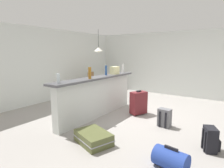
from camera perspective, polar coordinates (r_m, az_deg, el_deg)
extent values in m
cube|color=gray|center=(5.28, 5.11, -9.25)|extent=(13.00, 13.00, 0.05)
cube|color=silver|center=(7.02, -17.11, 5.67)|extent=(6.60, 0.10, 2.50)
cube|color=silver|center=(7.92, 14.25, 6.18)|extent=(0.10, 6.00, 2.50)
cube|color=silver|center=(4.93, -4.41, -4.18)|extent=(2.80, 0.20, 1.01)
cube|color=#4C4C51|center=(4.83, -4.49, 1.93)|extent=(2.96, 0.40, 0.05)
cylinder|color=silver|center=(3.89, -16.19, 1.64)|extent=(0.06, 0.06, 0.21)
cylinder|color=#9E661E|center=(4.45, -6.86, 3.38)|extent=(0.07, 0.07, 0.28)
cylinder|color=#284C89|center=(5.16, -1.84, 4.22)|extent=(0.06, 0.06, 0.27)
cylinder|color=silver|center=(5.80, 3.32, 4.82)|extent=(0.06, 0.06, 0.28)
cube|color=beige|center=(5.43, 0.80, 4.23)|extent=(0.26, 0.18, 0.22)
cube|color=#4C331E|center=(7.01, -4.02, 1.70)|extent=(1.10, 0.80, 0.04)
cylinder|color=#4C331E|center=(6.48, -4.30, -2.26)|extent=(0.06, 0.06, 0.70)
cylinder|color=#4C331E|center=(7.26, 0.53, -0.96)|extent=(0.06, 0.06, 0.70)
cylinder|color=#4C331E|center=(6.92, -8.71, -1.59)|extent=(0.06, 0.06, 0.70)
cylinder|color=#4C331E|center=(7.65, -3.71, -0.44)|extent=(0.06, 0.06, 0.70)
cube|color=#9E754C|center=(6.66, -0.25, -1.22)|extent=(0.48, 0.48, 0.04)
cube|color=#9E754C|center=(6.68, -1.69, 1.08)|extent=(0.40, 0.13, 0.48)
cylinder|color=#9E754C|center=(6.50, 0.56, -3.50)|extent=(0.04, 0.04, 0.41)
cylinder|color=#9E754C|center=(6.80, 1.50, -2.93)|extent=(0.04, 0.04, 0.41)
cylinder|color=#9E754C|center=(6.62, -2.04, -3.28)|extent=(0.04, 0.04, 0.41)
cylinder|color=#9E754C|center=(6.91, -1.02, -2.73)|extent=(0.04, 0.04, 0.41)
cube|color=#9E754C|center=(7.51, -7.66, -0.07)|extent=(0.46, 0.46, 0.04)
cube|color=#9E754C|center=(7.38, -6.54, 1.82)|extent=(0.40, 0.10, 0.48)
cylinder|color=#9E754C|center=(7.77, -7.96, -1.44)|extent=(0.04, 0.04, 0.41)
cylinder|color=#9E754C|center=(7.51, -9.31, -1.86)|extent=(0.04, 0.04, 0.41)
cylinder|color=#9E754C|center=(7.60, -5.95, -1.65)|extent=(0.04, 0.04, 0.41)
cylinder|color=#9E754C|center=(7.34, -7.26, -2.08)|extent=(0.04, 0.04, 0.41)
cylinder|color=black|center=(6.85, -4.23, 13.72)|extent=(0.01, 0.01, 0.65)
cone|color=white|center=(6.83, -4.19, 10.59)|extent=(0.34, 0.34, 0.14)
sphere|color=white|center=(6.83, -4.19, 9.92)|extent=(0.07, 0.07, 0.07)
cube|color=#51562D|center=(3.61, -5.76, -16.09)|extent=(0.68, 0.80, 0.22)
cube|color=gray|center=(3.61, -5.76, -16.09)|extent=(0.69, 0.82, 0.02)
cube|color=#2D2D33|center=(3.94, -8.89, -13.90)|extent=(0.22, 0.19, 0.02)
cube|color=slate|center=(4.46, 15.83, -9.96)|extent=(0.20, 0.30, 0.42)
cube|color=#515155|center=(4.58, 16.35, -10.44)|extent=(0.08, 0.22, 0.19)
cube|color=black|center=(4.35, 16.13, -10.75)|extent=(0.03, 0.04, 0.36)
cube|color=black|center=(4.41, 14.43, -10.42)|extent=(0.03, 0.04, 0.36)
cylinder|color=#233D93|center=(3.02, 17.57, -21.18)|extent=(0.37, 0.52, 0.30)
cube|color=black|center=(2.94, 17.74, -18.32)|extent=(0.06, 0.20, 0.04)
cube|color=maroon|center=(5.14, 8.15, -5.70)|extent=(0.50, 0.40, 0.60)
cylinder|color=black|center=(5.34, 9.68, -8.50)|extent=(0.07, 0.05, 0.06)
cylinder|color=black|center=(5.11, 6.39, -9.25)|extent=(0.07, 0.05, 0.06)
cube|color=#232328|center=(5.06, 8.24, -2.20)|extent=(0.14, 0.10, 0.04)
cube|color=black|center=(3.71, 27.90, -14.78)|extent=(0.33, 0.28, 0.42)
cube|color=black|center=(3.78, 29.47, -15.71)|extent=(0.23, 0.14, 0.19)
cube|color=black|center=(3.63, 26.65, -15.59)|extent=(0.04, 0.04, 0.36)
cube|color=black|center=(3.76, 26.05, -14.71)|extent=(0.04, 0.04, 0.36)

